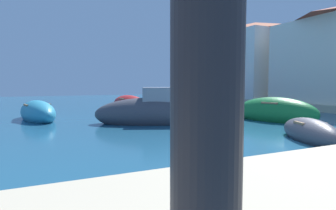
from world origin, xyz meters
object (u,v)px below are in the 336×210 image
(moored_boat_2, at_px, (275,112))
(moored_boat_3, at_px, (38,113))
(moored_boat_5, at_px, (129,105))
(moored_boat_4, at_px, (310,132))
(moored_boat_6, at_px, (196,103))
(moored_boat_1, at_px, (155,112))
(waterfront_building_annex, at_px, (255,60))

(moored_boat_2, bearing_deg, moored_boat_3, -134.42)
(moored_boat_3, xyz_separation_m, moored_boat_5, (6.10, 3.29, 0.01))
(moored_boat_3, distance_m, moored_boat_5, 6.93)
(moored_boat_4, bearing_deg, moored_boat_3, -118.08)
(moored_boat_4, relative_size, moored_boat_6, 1.05)
(moored_boat_4, relative_size, moored_boat_5, 0.65)
(moored_boat_4, xyz_separation_m, moored_boat_5, (-2.31, 13.25, 0.11))
(moored_boat_1, bearing_deg, moored_boat_2, -173.43)
(moored_boat_2, xyz_separation_m, moored_boat_5, (-5.16, 8.88, -0.05))
(moored_boat_2, bearing_deg, moored_boat_5, -167.88)
(moored_boat_1, distance_m, moored_boat_4, 6.91)
(moored_boat_5, height_order, moored_boat_6, moored_boat_5)
(moored_boat_1, height_order, moored_boat_6, moored_boat_1)
(moored_boat_5, bearing_deg, waterfront_building_annex, 96.38)
(moored_boat_3, relative_size, moored_boat_4, 1.34)
(moored_boat_2, relative_size, moored_boat_3, 1.07)
(moored_boat_4, xyz_separation_m, moored_boat_6, (3.47, 13.61, 0.03))
(moored_boat_5, bearing_deg, moored_boat_6, 88.44)
(moored_boat_2, bearing_deg, moored_boat_6, 158.12)
(moored_boat_2, distance_m, moored_boat_4, 5.21)
(moored_boat_4, distance_m, moored_boat_5, 13.45)
(moored_boat_1, height_order, moored_boat_4, moored_boat_1)
(moored_boat_3, bearing_deg, moored_boat_5, -73.56)
(moored_boat_2, height_order, moored_boat_3, moored_boat_2)
(moored_boat_1, xyz_separation_m, waterfront_building_annex, (15.13, 10.05, 3.79))
(moored_boat_3, xyz_separation_m, moored_boat_4, (8.41, -9.95, -0.10))
(moored_boat_2, bearing_deg, waterfront_building_annex, 124.49)
(moored_boat_3, height_order, moored_boat_6, moored_boat_3)
(moored_boat_3, relative_size, moored_boat_6, 1.42)
(waterfront_building_annex, bearing_deg, moored_boat_3, -163.04)
(moored_boat_1, relative_size, moored_boat_4, 1.82)
(moored_boat_5, xyz_separation_m, waterfront_building_annex, (14.20, 2.90, 3.94))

